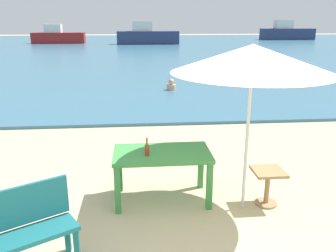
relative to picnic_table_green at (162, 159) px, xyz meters
name	(u,v)px	position (x,y,z in m)	size (l,w,h in m)	color
ground_plane	(211,245)	(0.50, -1.20, -0.65)	(120.00, 120.00, 0.00)	#C6B287
sea_water	(144,48)	(0.50, 28.80, -0.61)	(120.00, 50.00, 0.08)	#386B84
picnic_table_green	(162,159)	(0.00, 0.00, 0.00)	(1.40, 0.80, 0.76)	#3D8C42
beer_bottle_amber	(147,149)	(-0.22, -0.12, 0.20)	(0.07, 0.07, 0.26)	brown
patio_umbrella	(252,59)	(1.13, -0.35, 1.47)	(2.10, 2.10, 2.30)	silver
side_table_wood	(268,182)	(1.50, -0.29, -0.30)	(0.44, 0.44, 0.54)	#9E7A51
bench_teal_center	(16,229)	(-1.62, -1.49, -0.11)	(1.22, 0.92, 0.95)	#196066
swimmer_person	(171,86)	(0.94, 8.11, -0.41)	(0.34, 0.34, 0.41)	tan
boat_fishing_trawler	(287,33)	(18.52, 39.50, 0.28)	(6.53, 1.78, 2.38)	navy
boat_tanker	(147,36)	(0.90, 32.88, 0.25)	(6.30, 1.72, 2.29)	navy
boat_ferry	(58,36)	(-8.48, 34.80, 0.14)	(5.42, 1.48, 1.97)	maroon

